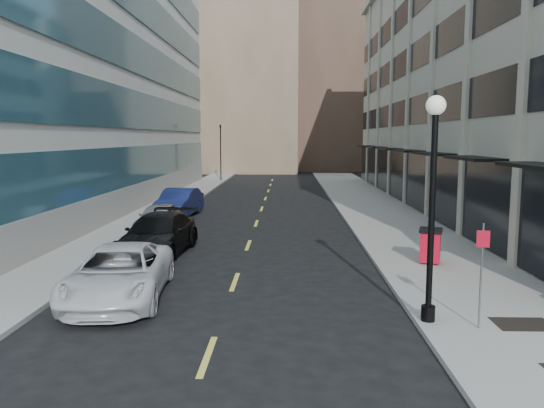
# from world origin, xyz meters

# --- Properties ---
(ground) EXTENTS (160.00, 160.00, 0.00)m
(ground) POSITION_xyz_m (0.00, 0.00, 0.00)
(ground) COLOR black
(ground) RESTS_ON ground
(sidewalk_right) EXTENTS (5.00, 80.00, 0.15)m
(sidewalk_right) POSITION_xyz_m (7.50, 20.00, 0.07)
(sidewalk_right) COLOR gray
(sidewalk_right) RESTS_ON ground
(sidewalk_left) EXTENTS (3.00, 80.00, 0.15)m
(sidewalk_left) POSITION_xyz_m (-6.50, 20.00, 0.07)
(sidewalk_left) COLOR gray
(sidewalk_left) RESTS_ON ground
(building_right) EXTENTS (15.30, 46.50, 18.25)m
(building_right) POSITION_xyz_m (16.94, 26.99, 8.99)
(building_right) COLOR #AFA994
(building_right) RESTS_ON ground
(building_left) EXTENTS (16.14, 46.00, 20.00)m
(building_left) POSITION_xyz_m (-15.95, 27.00, 9.99)
(building_left) COLOR silver
(building_left) RESTS_ON ground
(skyline_tan_near) EXTENTS (14.00, 18.00, 28.00)m
(skyline_tan_near) POSITION_xyz_m (-4.00, 68.00, 14.00)
(skyline_tan_near) COLOR #8C745C
(skyline_tan_near) RESTS_ON ground
(skyline_brown) EXTENTS (12.00, 16.00, 34.00)m
(skyline_brown) POSITION_xyz_m (8.00, 72.00, 17.00)
(skyline_brown) COLOR brown
(skyline_brown) RESTS_ON ground
(skyline_tan_far) EXTENTS (12.00, 14.00, 22.00)m
(skyline_tan_far) POSITION_xyz_m (-14.00, 78.00, 11.00)
(skyline_tan_far) COLOR #8C745C
(skyline_tan_far) RESTS_ON ground
(skyline_stone) EXTENTS (10.00, 14.00, 20.00)m
(skyline_stone) POSITION_xyz_m (18.00, 66.00, 10.00)
(skyline_stone) COLOR #AFA994
(skyline_stone) RESTS_ON ground
(grate_far) EXTENTS (1.40, 1.00, 0.01)m
(grate_far) POSITION_xyz_m (7.60, 3.80, 0.15)
(grate_far) COLOR black
(grate_far) RESTS_ON sidewalk_right
(road_centerline) EXTENTS (0.15, 68.20, 0.01)m
(road_centerline) POSITION_xyz_m (0.00, 17.00, 0.01)
(road_centerline) COLOR #D8CC4C
(road_centerline) RESTS_ON ground
(traffic_signal) EXTENTS (0.66, 0.66, 6.98)m
(traffic_signal) POSITION_xyz_m (-5.50, 48.00, 5.72)
(traffic_signal) COLOR black
(traffic_signal) RESTS_ON ground
(car_white_van) EXTENTS (3.11, 5.85, 1.57)m
(car_white_van) POSITION_xyz_m (-3.20, 6.00, 0.78)
(car_white_van) COLOR silver
(car_white_van) RESTS_ON ground
(car_black_pickup) EXTENTS (2.72, 5.83, 1.65)m
(car_black_pickup) POSITION_xyz_m (-3.53, 12.01, 0.82)
(car_black_pickup) COLOR black
(car_black_pickup) RESTS_ON ground
(car_silver_sedan) EXTENTS (1.91, 4.32, 1.45)m
(car_silver_sedan) POSITION_xyz_m (-4.80, 17.32, 0.72)
(car_silver_sedan) COLOR #9B9DA4
(car_silver_sedan) RESTS_ON ground
(car_blue_sedan) EXTENTS (2.25, 5.27, 1.69)m
(car_blue_sedan) POSITION_xyz_m (-4.80, 22.35, 0.85)
(car_blue_sedan) COLOR navy
(car_blue_sedan) RESTS_ON ground
(trash_bin) EXTENTS (1.00, 1.00, 1.30)m
(trash_bin) POSITION_xyz_m (6.99, 10.23, 0.85)
(trash_bin) COLOR #B10B21
(trash_bin) RESTS_ON sidewalk_right
(lamppost) EXTENTS (0.48, 0.48, 5.74)m
(lamppost) POSITION_xyz_m (5.30, 4.00, 3.52)
(lamppost) COLOR black
(lamppost) RESTS_ON sidewalk_right
(sign_post) EXTENTS (0.30, 0.09, 2.58)m
(sign_post) POSITION_xyz_m (6.40, 3.51, 1.80)
(sign_post) COLOR slate
(sign_post) RESTS_ON sidewalk_right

